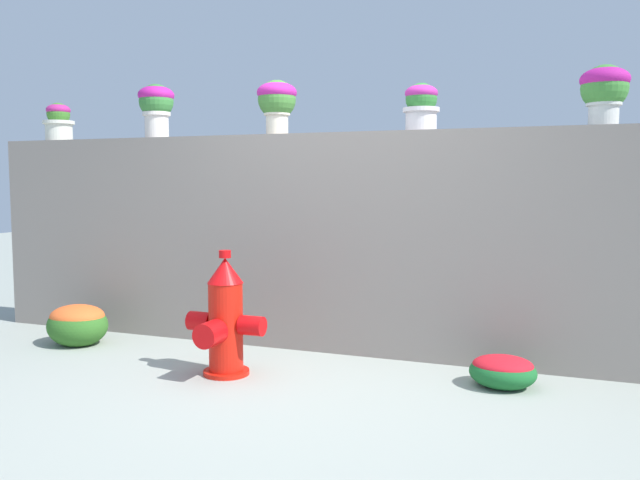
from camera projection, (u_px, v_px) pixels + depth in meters
name	position (u px, v px, depth m)	size (l,w,h in m)	color
ground_plane	(292.00, 394.00, 4.06)	(24.00, 24.00, 0.00)	#969C92
stone_wall	(350.00, 243.00, 5.05)	(6.44, 0.32, 1.67)	gray
potted_plant_0	(59.00, 121.00, 5.96)	(0.28, 0.28, 0.34)	beige
potted_plant_1	(156.00, 104.00, 5.60)	(0.30, 0.30, 0.46)	silver
potted_plant_2	(277.00, 100.00, 5.20)	(0.32, 0.32, 0.43)	beige
potted_plant_3	(421.00, 104.00, 4.79)	(0.27, 0.27, 0.35)	silver
potted_plant_4	(604.00, 89.00, 4.35)	(0.32, 0.32, 0.40)	silver
fire_hydrant	(224.00, 320.00, 4.42)	(0.56, 0.45, 0.85)	red
flower_bush_left	(503.00, 370.00, 4.19)	(0.42, 0.38, 0.21)	#1A612A
flower_bush_right	(77.00, 323.00, 5.28)	(0.49, 0.44, 0.34)	#2E6522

